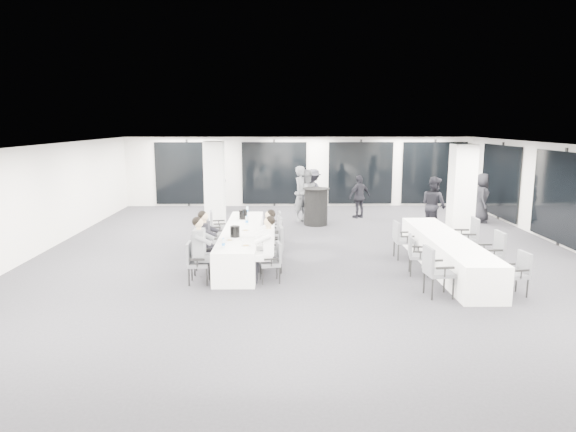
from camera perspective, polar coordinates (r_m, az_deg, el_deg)
name	(u,v)px	position (r m, az deg, el deg)	size (l,w,h in m)	color
room	(340,196)	(14.12, 5.76, 2.23)	(14.04, 16.04, 2.84)	#24242A
column_left	(215,186)	(16.24, -8.14, 3.28)	(0.60, 0.60, 2.80)	white
column_right	(461,196)	(14.76, 18.71, 2.14)	(0.60, 0.60, 2.80)	white
banquet_table_main	(242,243)	(12.97, -5.16, -3.04)	(0.90, 5.00, 0.75)	white
banquet_table_side	(446,253)	(12.49, 17.17, -3.98)	(0.90, 5.00, 0.75)	white
cocktail_table	(316,206)	(17.05, 3.12, 1.07)	(0.89, 0.89, 1.23)	black
chair_main_left_near	(195,260)	(11.04, -10.29, -4.85)	(0.45, 0.51, 0.89)	#4A4C51
chair_main_left_second	(200,250)	(11.74, -9.72, -3.74)	(0.51, 0.56, 0.95)	#4A4C51
chair_main_left_mid	(207,240)	(12.71, -9.03, -2.65)	(0.52, 0.57, 0.94)	#4A4C51
chair_main_left_fourth	(213,232)	(13.73, -8.38, -1.77)	(0.53, 0.56, 0.90)	#4A4C51
chair_main_left_far	(216,225)	(14.52, -7.98, -1.00)	(0.54, 0.58, 0.94)	#4A4C51
chair_main_right_near	(273,260)	(10.97, -1.64, -4.86)	(0.50, 0.53, 0.86)	#4A4C51
chair_main_right_second	(275,246)	(11.73, -1.50, -3.33)	(0.58, 0.63, 1.04)	#4A4C51
chair_main_right_mid	(275,238)	(12.73, -1.48, -2.47)	(0.50, 0.55, 0.96)	#4A4C51
chair_main_right_fourth	(275,232)	(13.45, -1.45, -1.81)	(0.56, 0.59, 0.94)	#4A4C51
chair_main_right_far	(275,225)	(14.55, -1.41, -1.01)	(0.47, 0.52, 0.88)	#4A4C51
chair_side_left_near	(435,268)	(10.44, 16.02, -5.61)	(0.55, 0.60, 1.00)	#4A4C51
chair_side_left_mid	(416,252)	(11.83, 14.01, -3.94)	(0.52, 0.56, 0.90)	#4A4C51
chair_side_left_far	(401,237)	(13.13, 12.47, -2.33)	(0.50, 0.55, 0.95)	#4A4C51
chair_side_right_near	(518,271)	(11.11, 24.18, -5.56)	(0.50, 0.54, 0.87)	#4A4C51
chair_side_right_mid	(493,251)	(12.20, 21.81, -3.63)	(0.52, 0.58, 1.01)	#4A4C51
chair_side_right_far	(468,235)	(13.57, 19.41, -2.05)	(0.55, 0.61, 1.04)	#4A4C51
seated_guest_a	(202,246)	(10.94, -9.51, -3.30)	(0.50, 0.38, 1.44)	slate
seated_guest_b	(207,238)	(11.66, -8.96, -2.43)	(0.50, 0.38, 1.44)	black
seated_guest_c	(266,245)	(10.89, -2.48, -3.23)	(0.50, 0.38, 1.44)	white
seated_guest_d	(267,237)	(11.68, -2.36, -2.30)	(0.50, 0.38, 1.44)	white
standing_guest_a	(302,190)	(17.73, 1.53, 2.91)	(0.78, 0.63, 2.15)	slate
standing_guest_b	(306,192)	(17.77, 2.03, 2.71)	(0.97, 0.59, 2.02)	slate
standing_guest_c	(313,188)	(19.39, 2.81, 3.13)	(1.21, 0.62, 1.87)	black
standing_guest_d	(359,194)	(18.41, 7.95, 2.46)	(1.03, 0.57, 1.75)	black
standing_guest_e	(481,195)	(18.62, 20.70, 2.23)	(0.92, 0.56, 1.91)	black
standing_guest_g	(218,185)	(19.52, -7.79, 3.46)	(0.77, 0.62, 2.12)	slate
standing_guest_h	(434,201)	(16.38, 15.91, 1.61)	(0.96, 0.58, 1.98)	black
ice_bucket_near	(235,232)	(11.95, -5.91, -1.73)	(0.22, 0.22, 0.25)	black
ice_bucket_far	(243,215)	(14.13, -5.01, 0.16)	(0.22, 0.22, 0.25)	black
water_bottle_a	(223,243)	(10.94, -7.20, -3.02)	(0.07, 0.07, 0.21)	silver
water_bottle_b	(247,221)	(13.32, -4.59, -0.51)	(0.07, 0.07, 0.23)	silver
water_bottle_c	(247,210)	(15.02, -4.55, 0.68)	(0.07, 0.07, 0.21)	silver
plate_a	(230,240)	(11.61, -6.51, -2.69)	(0.18, 0.18, 0.03)	white
plate_b	(246,246)	(11.08, -4.69, -3.29)	(0.22, 0.22, 0.03)	white
plate_c	(246,230)	(12.63, -4.74, -1.60)	(0.20, 0.20, 0.03)	white
wine_glass	(242,240)	(11.01, -5.11, -2.71)	(0.07, 0.07, 0.18)	silver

